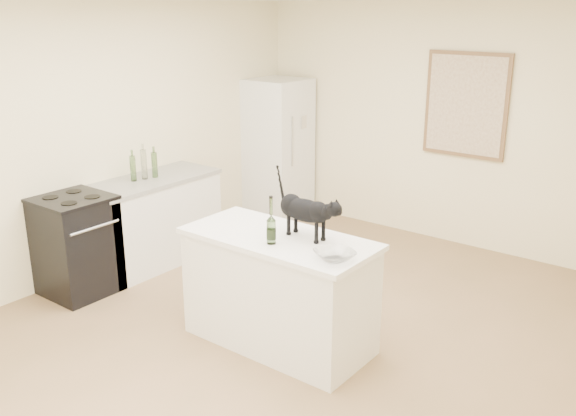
{
  "coord_description": "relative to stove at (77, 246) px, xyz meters",
  "views": [
    {
      "loc": [
        2.89,
        -3.7,
        2.58
      ],
      "look_at": [
        0.15,
        -0.15,
        1.12
      ],
      "focal_mm": 39.52,
      "sensor_mm": 36.0,
      "label": 1
    }
  ],
  "objects": [
    {
      "name": "left_cabinets",
      "position": [
        0.0,
        0.9,
        -0.02
      ],
      "size": [
        0.6,
        1.4,
        0.86
      ],
      "primitive_type": "cube",
      "color": "white",
      "rests_on": "floor"
    },
    {
      "name": "floor",
      "position": [
        1.95,
        0.6,
        -0.45
      ],
      "size": [
        5.5,
        5.5,
        0.0
      ],
      "primitive_type": "plane",
      "color": "#997451",
      "rests_on": "ground"
    },
    {
      "name": "wine_bottle",
      "position": [
        2.1,
        0.25,
        0.61
      ],
      "size": [
        0.08,
        0.08,
        0.32
      ],
      "primitive_type": "cylinder",
      "rotation": [
        0.0,
        0.0,
        -0.17
      ],
      "color": "#335321",
      "rests_on": "island_top"
    },
    {
      "name": "left_countertop",
      "position": [
        0.0,
        0.9,
        0.43
      ],
      "size": [
        0.62,
        1.44,
        0.04
      ],
      "primitive_type": "cube",
      "color": "gray",
      "rests_on": "left_cabinets"
    },
    {
      "name": "fridge_paper",
      "position": [
        0.34,
        3.04,
        0.75
      ],
      "size": [
        0.02,
        0.12,
        0.16
      ],
      "primitive_type": "cube",
      "rotation": [
        0.0,
        0.0,
        0.12
      ],
      "color": "beige",
      "rests_on": "fridge"
    },
    {
      "name": "black_cat",
      "position": [
        2.22,
        0.5,
        0.64
      ],
      "size": [
        0.55,
        0.2,
        0.38
      ],
      "primitive_type": null,
      "rotation": [
        0.0,
        0.0,
        -0.08
      ],
      "color": "black",
      "rests_on": "island_top"
    },
    {
      "name": "island_top",
      "position": [
        2.05,
        0.4,
        0.43
      ],
      "size": [
        1.5,
        0.7,
        0.04
      ],
      "primitive_type": "cube",
      "color": "white",
      "rests_on": "island_base"
    },
    {
      "name": "wall_left",
      "position": [
        -0.3,
        0.6,
        0.85
      ],
      "size": [
        0.0,
        5.5,
        5.5
      ],
      "primitive_type": "plane",
      "rotation": [
        1.57,
        0.0,
        1.57
      ],
      "color": "#FFF5C5",
      "rests_on": "ground"
    },
    {
      "name": "artwork_canvas",
      "position": [
        2.25,
        3.3,
        1.1
      ],
      "size": [
        0.82,
        0.0,
        1.02
      ],
      "primitive_type": "cube",
      "color": "beige",
      "rests_on": "wall_back"
    },
    {
      "name": "stove",
      "position": [
        0.0,
        0.0,
        0.0
      ],
      "size": [
        0.6,
        0.6,
        0.9
      ],
      "primitive_type": "cube",
      "color": "black",
      "rests_on": "floor"
    },
    {
      "name": "artwork_frame",
      "position": [
        2.25,
        3.32,
        1.1
      ],
      "size": [
        0.9,
        0.03,
        1.1
      ],
      "primitive_type": "cube",
      "color": "brown",
      "rests_on": "wall_back"
    },
    {
      "name": "fridge",
      "position": [
        0.0,
        2.95,
        0.4
      ],
      "size": [
        0.68,
        0.68,
        1.7
      ],
      "primitive_type": "cube",
      "color": "white",
      "rests_on": "floor"
    },
    {
      "name": "wall_back",
      "position": [
        1.95,
        3.35,
        0.85
      ],
      "size": [
        4.5,
        0.0,
        4.5
      ],
      "primitive_type": "plane",
      "rotation": [
        1.57,
        0.0,
        0.0
      ],
      "color": "#FFF5C5",
      "rests_on": "ground"
    },
    {
      "name": "counter_bottle_cluster",
      "position": [
        -0.02,
        0.86,
        0.58
      ],
      "size": [
        0.12,
        0.28,
        0.3
      ],
      "color": "#26521C",
      "rests_on": "left_countertop"
    },
    {
      "name": "island_base",
      "position": [
        2.05,
        0.4,
        -0.02
      ],
      "size": [
        1.44,
        0.67,
        0.86
      ],
      "primitive_type": "cube",
      "color": "white",
      "rests_on": "floor"
    },
    {
      "name": "glass_bowl",
      "position": [
        2.64,
        0.27,
        0.48
      ],
      "size": [
        0.36,
        0.36,
        0.07
      ],
      "primitive_type": "imported",
      "rotation": [
        0.0,
        0.0,
        -0.43
      ],
      "color": "white",
      "rests_on": "island_top"
    }
  ]
}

